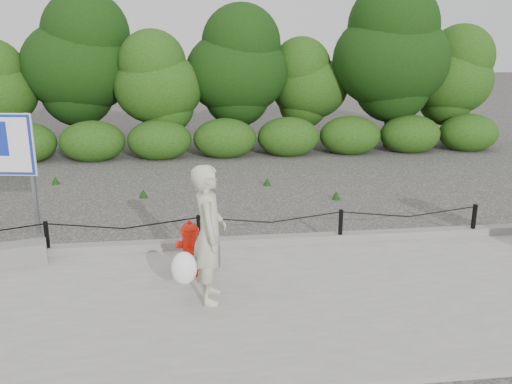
% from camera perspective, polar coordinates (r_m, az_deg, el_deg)
% --- Properties ---
extents(ground, '(90.00, 90.00, 0.00)m').
position_cam_1_polar(ground, '(9.48, -6.00, -6.36)').
color(ground, '#2D2B28').
rests_on(ground, ground).
extents(sidewalk, '(14.00, 4.00, 0.08)m').
position_cam_1_polar(sidewalk, '(7.65, -5.63, -11.78)').
color(sidewalk, gray).
rests_on(sidewalk, ground).
extents(curb, '(14.00, 0.22, 0.14)m').
position_cam_1_polar(curb, '(9.47, -6.03, -5.41)').
color(curb, slate).
rests_on(curb, sidewalk).
extents(chain_barrier, '(10.06, 0.06, 0.60)m').
position_cam_1_polar(chain_barrier, '(9.32, -6.08, -3.77)').
color(chain_barrier, black).
rests_on(chain_barrier, sidewalk).
extents(treeline, '(20.35, 4.02, 5.20)m').
position_cam_1_polar(treeline, '(17.73, -5.14, 12.99)').
color(treeline, black).
rests_on(treeline, ground).
extents(fire_hydrant, '(0.45, 0.47, 0.85)m').
position_cam_1_polar(fire_hydrant, '(8.38, -6.94, -5.91)').
color(fire_hydrant, red).
rests_on(fire_hydrant, sidewalk).
extents(pedestrian, '(0.77, 0.73, 1.92)m').
position_cam_1_polar(pedestrian, '(7.34, -5.11, -4.67)').
color(pedestrian, '#B7B69D').
rests_on(pedestrian, sidewalk).
extents(concrete_block, '(1.11, 0.61, 0.34)m').
position_cam_1_polar(concrete_block, '(9.53, -24.31, -6.05)').
color(concrete_block, slate).
rests_on(concrete_block, sidewalk).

